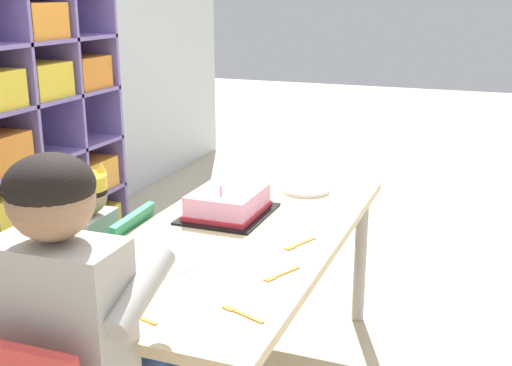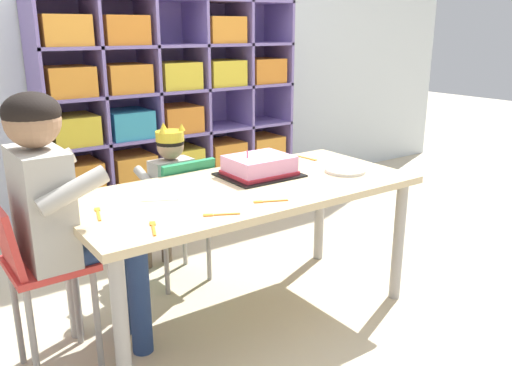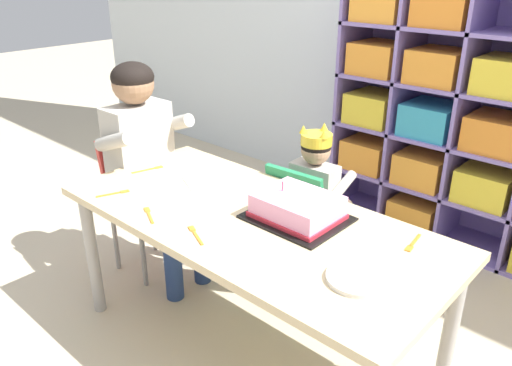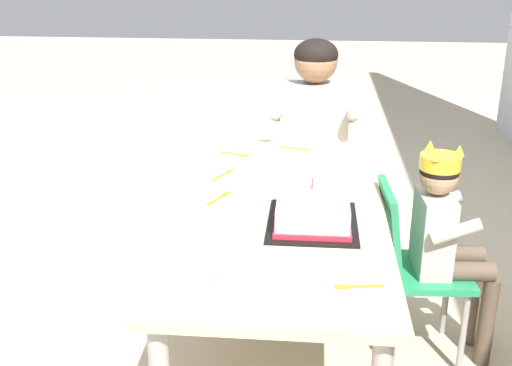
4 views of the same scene
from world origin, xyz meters
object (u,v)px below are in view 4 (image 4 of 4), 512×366
birthday_cake_on_tray (313,212)px  fork_scattered_mid_table (296,148)px  child_with_crown (446,230)px  adult_helper_seated (314,132)px  fork_near_child_seat (224,174)px  activity_table (283,224)px  fork_at_table_front_edge (356,286)px  fork_by_napkin (220,198)px  paper_plate_stack (243,275)px  classroom_chair_adult_side (312,171)px  classroom_chair_blue (411,261)px  fork_beside_plate_stack (236,154)px

birthday_cake_on_tray → fork_scattered_mid_table: (-0.78, -0.08, -0.04)m
child_with_crown → birthday_cake_on_tray: size_ratio=2.42×
adult_helper_seated → fork_near_child_seat: adult_helper_seated is taller
activity_table → fork_at_table_front_edge: size_ratio=11.52×
child_with_crown → fork_by_napkin: 0.80m
child_with_crown → paper_plate_stack: size_ratio=4.39×
child_with_crown → adult_helper_seated: (-0.65, -0.47, 0.15)m
activity_table → fork_at_table_front_edge: (0.54, 0.22, 0.07)m
birthday_cake_on_tray → adult_helper_seated: bearing=-179.9°
activity_table → child_with_crown: child_with_crown is taller
child_with_crown → paper_plate_stack: bearing=129.3°
fork_near_child_seat → fork_by_napkin: size_ratio=0.97×
activity_table → classroom_chair_adult_side: classroom_chair_adult_side is taller
adult_helper_seated → fork_scattered_mid_table: (0.11, -0.07, -0.04)m
classroom_chair_blue → classroom_chair_adult_side: classroom_chair_adult_side is taller
fork_at_table_front_edge → fork_near_child_seat: bearing=111.2°
birthday_cake_on_tray → fork_scattered_mid_table: bearing=-174.3°
fork_near_child_seat → fork_at_table_front_edge: (0.82, 0.46, -0.00)m
classroom_chair_blue → classroom_chair_adult_side: size_ratio=0.95×
paper_plate_stack → fork_scattered_mid_table: bearing=174.8°
child_with_crown → paper_plate_stack: (0.60, -0.65, 0.12)m
child_with_crown → fork_scattered_mid_table: bearing=41.9°
activity_table → child_with_crown: 0.58m
paper_plate_stack → fork_near_child_seat: size_ratio=1.49×
fork_by_napkin → fork_at_table_front_edge: bearing=61.4°
classroom_chair_blue → child_with_crown: bearing=-90.3°
activity_table → fork_near_child_seat: bearing=-139.1°
fork_scattered_mid_table → birthday_cake_on_tray: bearing=110.6°
classroom_chair_blue → adult_helper_seated: 0.80m
activity_table → fork_near_child_seat: fork_near_child_seat is taller
classroom_chair_adult_side → paper_plate_stack: (1.36, -0.18, 0.19)m
fork_near_child_seat → child_with_crown: bearing=103.4°
birthday_cake_on_tray → paper_plate_stack: birthday_cake_on_tray is taller
birthday_cake_on_tray → fork_beside_plate_stack: (-0.67, -0.32, -0.04)m
fork_near_child_seat → classroom_chair_blue: bearing=101.0°
child_with_crown → fork_beside_plate_stack: bearing=57.7°
classroom_chair_adult_side → fork_at_table_front_edge: (1.39, 0.12, 0.18)m
paper_plate_stack → fork_at_table_front_edge: bearing=85.2°
classroom_chair_blue → fork_beside_plate_stack: (-0.44, -0.68, 0.24)m
fork_at_table_front_edge → fork_beside_plate_stack: size_ratio=1.01×
paper_plate_stack → fork_scattered_mid_table: size_ratio=1.31×
paper_plate_stack → fork_near_child_seat: paper_plate_stack is taller
classroom_chair_adult_side → paper_plate_stack: bearing=-98.8°
fork_by_napkin → fork_beside_plate_stack: (-0.48, 0.00, 0.00)m
child_with_crown → fork_at_table_front_edge: (0.63, -0.35, 0.11)m
fork_by_napkin → fork_scattered_mid_table: bearing=-178.6°
activity_table → child_with_crown: (-0.09, 0.57, -0.04)m
birthday_cake_on_tray → fork_scattered_mid_table: size_ratio=2.37×
activity_table → classroom_chair_blue: 0.50m
fork_at_table_front_edge → fork_beside_plate_stack: bearing=104.3°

